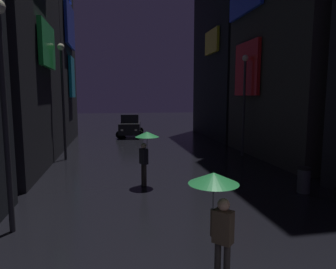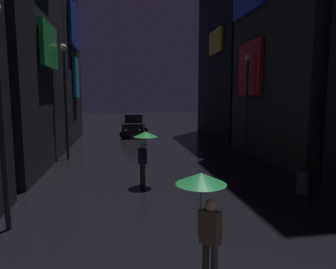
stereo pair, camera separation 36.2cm
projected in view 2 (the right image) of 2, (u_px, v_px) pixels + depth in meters
The scene contains 7 objects.
building_left_far at pixel (44, 10), 21.75m from camera, with size 4.25×7.45×19.34m.
pedestrian_foreground_right_green at pixel (204, 198), 5.26m from camera, with size 0.90×0.90×2.12m.
pedestrian_near_crossing_green at pixel (145, 143), 11.40m from camera, with size 0.90×0.90×2.12m.
car_distant at pixel (134, 125), 25.90m from camera, with size 2.56×4.29×1.92m.
streetlamp_left_far at pixel (65, 89), 16.06m from camera, with size 0.36×0.36×6.18m.
streetlamp_right_far at pixel (247, 94), 16.92m from camera, with size 0.36×0.36×5.76m.
trash_bin at pixel (303, 181), 10.61m from camera, with size 0.46×0.46×0.93m.
Camera 2 is at (-2.04, -2.13, 3.45)m, focal length 32.00 mm.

